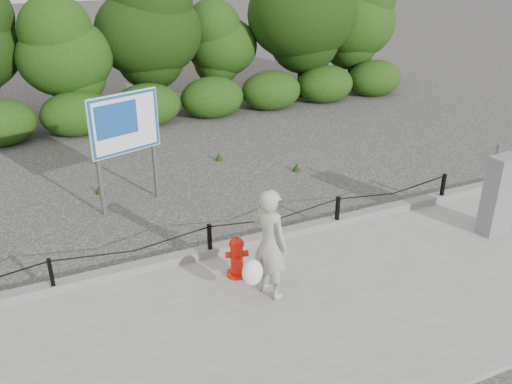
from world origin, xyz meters
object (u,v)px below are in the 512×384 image
object	(u,v)px
pedestrian	(269,245)
utility_cabinet	(499,195)
fire_hydrant	(237,257)
advertising_sign	(125,129)

from	to	relation	value
pedestrian	utility_cabinet	size ratio (longest dim) A/B	1.06
fire_hydrant	utility_cabinet	xyz separation A→B (m)	(4.78, -0.64, 0.40)
fire_hydrant	advertising_sign	size ratio (longest dim) A/B	0.30
pedestrian	utility_cabinet	bearing A→B (deg)	-109.91
fire_hydrant	pedestrian	world-z (taller)	pedestrian
fire_hydrant	advertising_sign	bearing A→B (deg)	120.31
utility_cabinet	fire_hydrant	bearing A→B (deg)	167.10
pedestrian	advertising_sign	world-z (taller)	advertising_sign
pedestrian	advertising_sign	xyz separation A→B (m)	(-1.13, 3.96, 0.73)
utility_cabinet	advertising_sign	distance (m)	6.96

